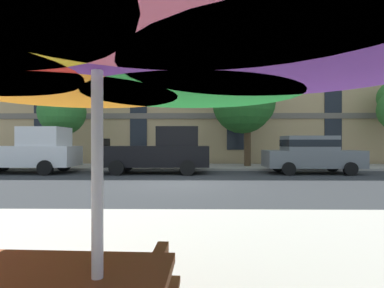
{
  "coord_description": "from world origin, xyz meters",
  "views": [
    {
      "loc": [
        0.6,
        -10.52,
        1.46
      ],
      "look_at": [
        0.41,
        3.2,
        1.4
      ],
      "focal_mm": 28.06,
      "sensor_mm": 36.0,
      "label": 1
    }
  ],
  "objects_px": {
    "pickup_black": "(160,152)",
    "street_tree_middle": "(245,103)",
    "sedan_gray": "(311,153)",
    "pickup_white": "(27,152)",
    "street_tree_left": "(61,112)",
    "patio_umbrella": "(97,23)"
  },
  "relations": [
    {
      "from": "sedan_gray",
      "to": "street_tree_left",
      "type": "height_order",
      "value": "street_tree_left"
    },
    {
      "from": "sedan_gray",
      "to": "street_tree_middle",
      "type": "distance_m",
      "value": 4.91
    },
    {
      "from": "pickup_black",
      "to": "patio_umbrella",
      "type": "relative_size",
      "value": 1.42
    },
    {
      "from": "sedan_gray",
      "to": "street_tree_middle",
      "type": "height_order",
      "value": "street_tree_middle"
    },
    {
      "from": "pickup_black",
      "to": "street_tree_left",
      "type": "height_order",
      "value": "street_tree_left"
    },
    {
      "from": "sedan_gray",
      "to": "street_tree_middle",
      "type": "bearing_deg",
      "value": 130.41
    },
    {
      "from": "street_tree_middle",
      "to": "patio_umbrella",
      "type": "xyz_separation_m",
      "value": [
        -3.32,
        -15.77,
        -1.68
      ]
    },
    {
      "from": "pickup_white",
      "to": "pickup_black",
      "type": "xyz_separation_m",
      "value": [
        6.36,
        0.0,
        0.0
      ]
    },
    {
      "from": "pickup_black",
      "to": "street_tree_middle",
      "type": "bearing_deg",
      "value": 34.07
    },
    {
      "from": "sedan_gray",
      "to": "pickup_white",
      "type": "bearing_deg",
      "value": 180.0
    },
    {
      "from": "pickup_white",
      "to": "street_tree_middle",
      "type": "height_order",
      "value": "street_tree_middle"
    },
    {
      "from": "patio_umbrella",
      "to": "pickup_black",
      "type": "bearing_deg",
      "value": 95.47
    },
    {
      "from": "sedan_gray",
      "to": "street_tree_left",
      "type": "bearing_deg",
      "value": 168.63
    },
    {
      "from": "pickup_white",
      "to": "pickup_black",
      "type": "distance_m",
      "value": 6.36
    },
    {
      "from": "street_tree_left",
      "to": "patio_umbrella",
      "type": "distance_m",
      "value": 16.94
    },
    {
      "from": "pickup_white",
      "to": "street_tree_left",
      "type": "relative_size",
      "value": 1.13
    },
    {
      "from": "pickup_black",
      "to": "sedan_gray",
      "type": "relative_size",
      "value": 1.16
    },
    {
      "from": "pickup_black",
      "to": "street_tree_middle",
      "type": "distance_m",
      "value": 6.11
    },
    {
      "from": "pickup_white",
      "to": "street_tree_middle",
      "type": "relative_size",
      "value": 0.94
    },
    {
      "from": "sedan_gray",
      "to": "street_tree_left",
      "type": "relative_size",
      "value": 0.98
    },
    {
      "from": "pickup_white",
      "to": "street_tree_left",
      "type": "bearing_deg",
      "value": 80.52
    },
    {
      "from": "pickup_white",
      "to": "patio_umbrella",
      "type": "xyz_separation_m",
      "value": [
        7.58,
        -12.7,
        1.05
      ]
    }
  ]
}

